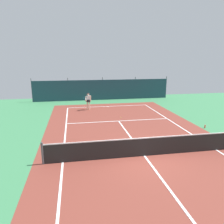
{
  "coord_description": "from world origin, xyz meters",
  "views": [
    {
      "loc": [
        -3.45,
        -9.73,
        4.87
      ],
      "look_at": [
        -0.63,
        5.92,
        0.9
      ],
      "focal_mm": 34.49,
      "sensor_mm": 36.0,
      "label": 1
    }
  ],
  "objects_px": {
    "tennis_ball_near_player": "(121,117)",
    "water_bottle": "(205,126)",
    "tennis_player": "(88,100)",
    "parked_car": "(79,90)",
    "tennis_net": "(145,147)"
  },
  "relations": [
    {
      "from": "tennis_net",
      "to": "tennis_player",
      "type": "bearing_deg",
      "value": 101.04
    },
    {
      "from": "tennis_net",
      "to": "tennis_ball_near_player",
      "type": "xyz_separation_m",
      "value": [
        0.4,
        7.38,
        -0.48
      ]
    },
    {
      "from": "tennis_ball_near_player",
      "to": "tennis_player",
      "type": "bearing_deg",
      "value": 126.49
    },
    {
      "from": "tennis_net",
      "to": "parked_car",
      "type": "xyz_separation_m",
      "value": [
        -2.72,
        18.68,
        0.33
      ]
    },
    {
      "from": "tennis_net",
      "to": "tennis_player",
      "type": "height_order",
      "value": "tennis_player"
    },
    {
      "from": "parked_car",
      "to": "water_bottle",
      "type": "height_order",
      "value": "parked_car"
    },
    {
      "from": "tennis_ball_near_player",
      "to": "water_bottle",
      "type": "xyz_separation_m",
      "value": [
        5.34,
        -3.8,
        0.09
      ]
    },
    {
      "from": "tennis_player",
      "to": "water_bottle",
      "type": "relative_size",
      "value": 6.83
    },
    {
      "from": "tennis_player",
      "to": "parked_car",
      "type": "distance_m",
      "value": 7.95
    },
    {
      "from": "parked_car",
      "to": "water_bottle",
      "type": "xyz_separation_m",
      "value": [
        8.47,
        -15.1,
        -0.72
      ]
    },
    {
      "from": "parked_car",
      "to": "tennis_net",
      "type": "bearing_deg",
      "value": -82.69
    },
    {
      "from": "water_bottle",
      "to": "tennis_net",
      "type": "bearing_deg",
      "value": -148.09
    },
    {
      "from": "tennis_player",
      "to": "parked_car",
      "type": "relative_size",
      "value": 0.39
    },
    {
      "from": "tennis_ball_near_player",
      "to": "water_bottle",
      "type": "relative_size",
      "value": 0.28
    },
    {
      "from": "tennis_net",
      "to": "tennis_ball_near_player",
      "type": "height_order",
      "value": "tennis_net"
    }
  ]
}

